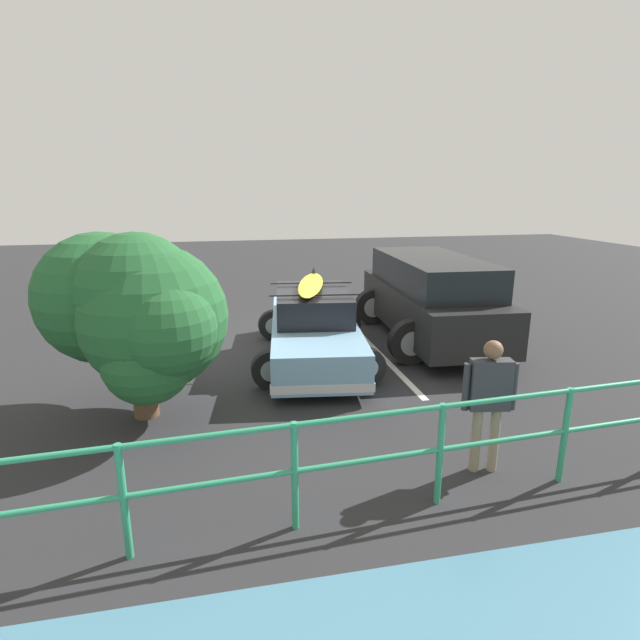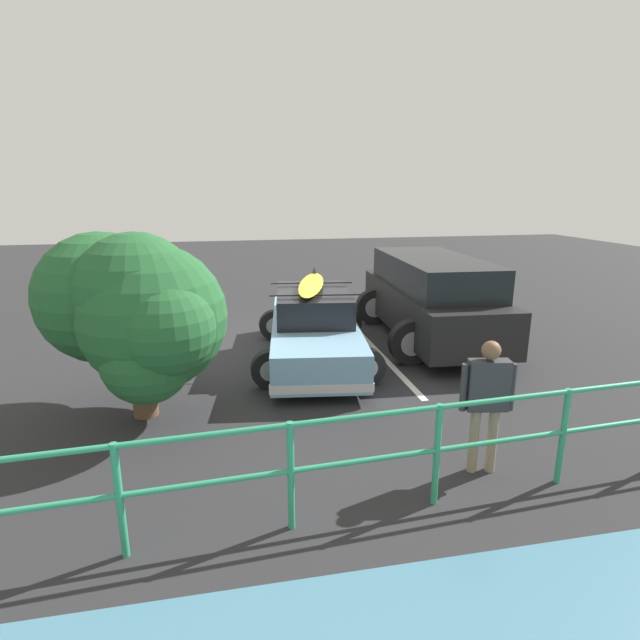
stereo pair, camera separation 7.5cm
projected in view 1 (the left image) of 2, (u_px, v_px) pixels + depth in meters
ground_plane at (282, 351)px, 10.24m from camera, size 44.00×44.00×0.02m
parking_stripe at (380, 354)px, 10.01m from camera, size 0.12×4.54×0.00m
sedan_car at (314, 327)px, 9.62m from camera, size 2.60×4.62×1.61m
suv_car at (430, 297)px, 10.79m from camera, size 2.82×5.06×1.82m
person_bystander at (489, 394)px, 5.69m from camera, size 0.62×0.26×1.61m
railing_fence at (371, 449)px, 4.94m from camera, size 10.86×0.75×1.14m
bush_near_left at (137, 313)px, 6.93m from camera, size 2.73×2.64×2.69m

